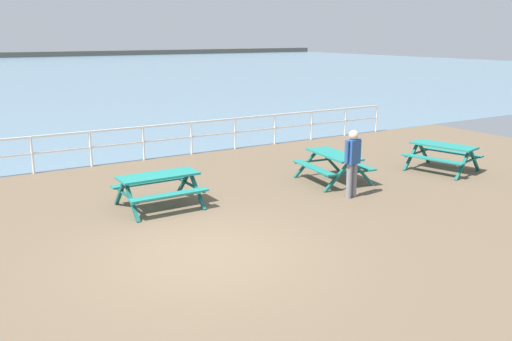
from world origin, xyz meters
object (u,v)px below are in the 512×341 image
at_px(picnic_table_near_left, 334,160).
at_px(picnic_table_near_right, 159,183).
at_px(picnic_table_mid_centre, 443,151).
at_px(visitor, 353,159).

relative_size(picnic_table_near_left, picnic_table_near_right, 1.07).
xyz_separation_m(picnic_table_mid_centre, visitor, (-4.01, -0.66, 0.36)).
xyz_separation_m(picnic_table_near_left, picnic_table_mid_centre, (3.46, -0.70, 0.00)).
relative_size(picnic_table_near_right, picnic_table_mid_centre, 0.86).
relative_size(picnic_table_near_left, visitor, 1.18).
xyz_separation_m(picnic_table_near_right, visitor, (4.27, -1.70, 0.36)).
height_order(picnic_table_near_right, picnic_table_mid_centre, same).
distance_m(picnic_table_mid_centre, visitor, 4.08).
bearing_deg(picnic_table_near_left, visitor, 164.43).
bearing_deg(picnic_table_mid_centre, picnic_table_near_right, 68.31).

